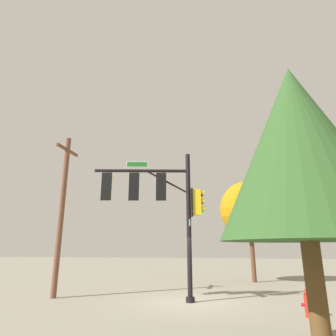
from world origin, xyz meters
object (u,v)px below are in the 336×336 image
object	(u,v)px
fire_hydrant	(308,303)
utility_pole	(62,209)
tree_near	(249,210)
tree_mid	(298,148)
signal_pole_assembly	(159,198)

from	to	relation	value
fire_hydrant	utility_pole	bearing A→B (deg)	-8.18
tree_near	tree_mid	bearing A→B (deg)	91.99
utility_pole	signal_pole_assembly	bearing A→B (deg)	-179.45
signal_pole_assembly	fire_hydrant	size ratio (longest dim) A/B	7.42
fire_hydrant	tree_near	xyz separation A→B (m)	(1.18, -9.95, 4.20)
signal_pole_assembly	fire_hydrant	distance (m)	6.63
fire_hydrant	tree_mid	xyz separation A→B (m)	(0.68, 4.51, 3.63)
utility_pole	fire_hydrant	size ratio (longest dim) A/B	8.83
signal_pole_assembly	tree_near	xyz separation A→B (m)	(-4.09, -8.48, 0.45)
fire_hydrant	tree_mid	bearing A→B (deg)	81.44
signal_pole_assembly	utility_pole	bearing A→B (deg)	0.55
signal_pole_assembly	tree_mid	world-z (taller)	signal_pole_assembly
fire_hydrant	tree_mid	size ratio (longest dim) A/B	0.14
tree_near	tree_mid	distance (m)	14.48
fire_hydrant	tree_mid	distance (m)	5.82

